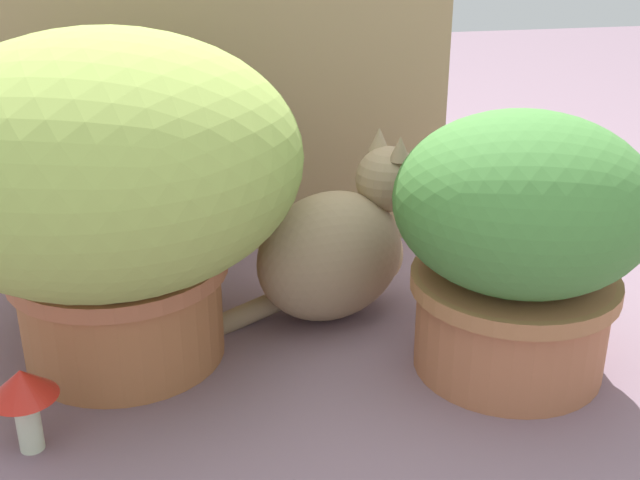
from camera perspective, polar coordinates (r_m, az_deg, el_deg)
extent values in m
plane|color=slate|center=(1.24, -3.50, -9.21)|extent=(6.00, 6.00, 0.00)
cube|color=tan|center=(1.53, -7.82, 12.67)|extent=(0.92, 0.03, 0.77)
cylinder|color=#AE6A3F|center=(1.27, -13.72, -4.57)|extent=(0.30, 0.30, 0.16)
cylinder|color=#B46946|center=(1.24, -14.02, -1.71)|extent=(0.33, 0.33, 0.02)
ellipsoid|color=#97B14F|center=(1.19, -14.79, 5.55)|extent=(0.56, 0.56, 0.36)
cylinder|color=#B46D48|center=(1.24, 13.25, -5.56)|extent=(0.28, 0.28, 0.15)
cylinder|color=#AD7246|center=(1.21, 13.53, -2.88)|extent=(0.30, 0.30, 0.02)
ellipsoid|color=#458138|center=(1.17, 14.10, 2.64)|extent=(0.36, 0.36, 0.25)
ellipsoid|color=tan|center=(1.34, 0.76, -1.15)|extent=(0.30, 0.24, 0.22)
ellipsoid|color=beige|center=(1.39, 4.22, -0.73)|extent=(0.10, 0.12, 0.11)
sphere|color=tan|center=(1.35, 4.83, 4.29)|extent=(0.14, 0.14, 0.11)
cone|color=tan|center=(1.36, 4.19, 7.10)|extent=(0.05, 0.05, 0.04)
cone|color=tan|center=(1.31, 5.67, 6.44)|extent=(0.05, 0.05, 0.04)
cylinder|color=tan|center=(1.36, -4.44, -4.89)|extent=(0.19, 0.09, 0.07)
cylinder|color=silver|center=(1.12, -19.84, -12.02)|extent=(0.03, 0.03, 0.08)
cone|color=red|center=(1.09, -20.27, -9.46)|extent=(0.09, 0.09, 0.04)
cylinder|color=silver|center=(1.22, -10.75, -7.50)|extent=(0.04, 0.04, 0.09)
cone|color=pink|center=(1.19, -11.00, -4.63)|extent=(0.09, 0.09, 0.05)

